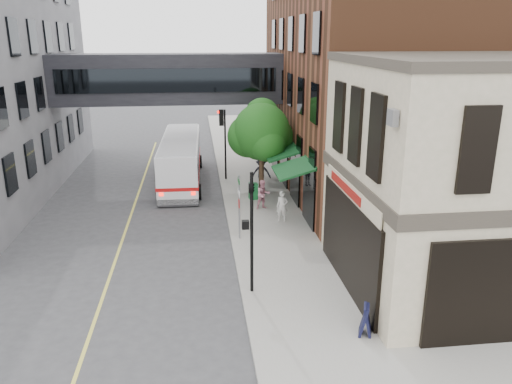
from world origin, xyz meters
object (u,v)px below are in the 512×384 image
object	(u,v)px
pedestrian_b	(263,195)
newspaper_box	(253,191)
pedestrian_c	(261,173)
bus	(181,158)
sandwich_board	(366,320)
pedestrian_a	(282,206)

from	to	relation	value
pedestrian_b	newspaper_box	bearing A→B (deg)	86.91
pedestrian_c	newspaper_box	world-z (taller)	pedestrian_c
pedestrian_c	bus	bearing A→B (deg)	162.00
pedestrian_c	newspaper_box	xyz separation A→B (m)	(-0.75, -2.25, -0.44)
bus	pedestrian_c	bearing A→B (deg)	-25.75
newspaper_box	sandwich_board	distance (m)	13.93
bus	pedestrian_a	xyz separation A→B (m)	(5.16, -8.27, -0.66)
pedestrian_a	pedestrian_b	bearing A→B (deg)	122.50
pedestrian_b	sandwich_board	bearing A→B (deg)	-96.96
pedestrian_a	newspaper_box	size ratio (longest dim) A/B	1.65
pedestrian_b	sandwich_board	world-z (taller)	pedestrian_b
pedestrian_c	sandwich_board	world-z (taller)	pedestrian_c
sandwich_board	newspaper_box	bearing A→B (deg)	118.14
bus	pedestrian_a	bearing A→B (deg)	-58.05
pedestrian_b	newspaper_box	world-z (taller)	pedestrian_b
pedestrian_a	pedestrian_b	world-z (taller)	pedestrian_b
sandwich_board	pedestrian_b	bearing A→B (deg)	117.65
bus	sandwich_board	size ratio (longest dim) A/B	10.74
bus	pedestrian_c	xyz separation A→B (m)	(4.88, -2.35, -0.52)
pedestrian_a	pedestrian_b	distance (m)	2.08
pedestrian_a	pedestrian_c	distance (m)	5.93
pedestrian_a	bus	bearing A→B (deg)	135.10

